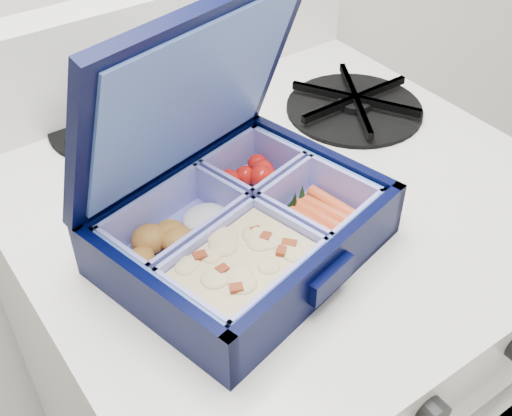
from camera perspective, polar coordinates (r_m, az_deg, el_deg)
stove at (r=0.97m, az=1.27°, el=-16.62°), size 0.53×0.53×0.80m
bento_box at (r=0.57m, az=-1.08°, el=-1.90°), size 0.27×0.23×0.06m
burner_grate at (r=0.78m, az=8.79°, el=9.29°), size 0.16×0.16×0.02m
burner_grate_rear at (r=0.76m, az=-12.49°, el=7.65°), size 0.20×0.20×0.02m
fork at (r=0.69m, az=-7.03°, el=4.12°), size 0.08×0.19×0.01m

